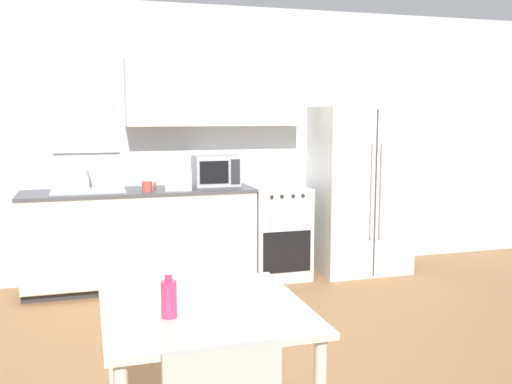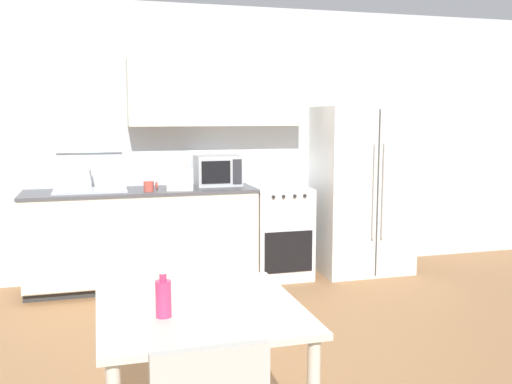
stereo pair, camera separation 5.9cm
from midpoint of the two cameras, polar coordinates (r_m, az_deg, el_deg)
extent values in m
plane|color=#9E7047|center=(3.98, -3.53, -16.39)|extent=(12.00, 12.00, 0.00)
cube|color=silver|center=(5.76, -8.49, 4.90)|extent=(12.00, 0.06, 2.70)
cube|color=silver|center=(5.66, -17.04, 8.48)|extent=(0.61, 0.04, 0.93)
cube|color=silver|center=(5.64, -4.35, 9.81)|extent=(1.73, 0.32, 0.63)
cube|color=#333333|center=(5.65, -11.64, -8.73)|extent=(2.12, 0.53, 0.08)
cube|color=silver|center=(5.51, -11.74, -4.33)|extent=(2.12, 0.59, 0.82)
cube|color=silver|center=(5.21, -19.26, -5.30)|extent=(0.69, 0.01, 0.80)
cube|color=silver|center=(5.22, -11.46, -5.00)|extent=(0.69, 0.01, 0.80)
cube|color=silver|center=(5.32, -3.85, -4.61)|extent=(0.69, 0.01, 0.80)
cube|color=#4C4C51|center=(5.44, -11.87, 0.06)|extent=(2.14, 0.61, 0.03)
cube|color=white|center=(5.77, 1.79, -3.98)|extent=(0.56, 0.62, 0.91)
cube|color=black|center=(5.51, 2.81, -6.00)|extent=(0.48, 0.01, 0.40)
cylinder|color=#262626|center=(5.35, 1.28, -0.49)|extent=(0.03, 0.02, 0.03)
cylinder|color=#262626|center=(5.38, 2.31, -0.45)|extent=(0.03, 0.02, 0.03)
cylinder|color=#262626|center=(5.42, 3.43, -0.40)|extent=(0.03, 0.02, 0.03)
cylinder|color=#262626|center=(5.46, 4.42, -0.36)|extent=(0.03, 0.02, 0.03)
cube|color=silver|center=(6.01, 10.04, 0.25)|extent=(0.93, 0.68, 1.71)
cube|color=#3F3F3F|center=(5.71, 11.58, -0.19)|extent=(0.01, 0.01, 1.65)
cylinder|color=silver|center=(5.66, 11.26, 0.10)|extent=(0.02, 0.02, 0.94)
cylinder|color=silver|center=(5.70, 12.15, 0.14)|extent=(0.02, 0.02, 0.94)
cube|color=#B7BABC|center=(5.42, -16.73, 0.12)|extent=(0.65, 0.39, 0.02)
cylinder|color=silver|center=(5.56, -16.77, 1.40)|extent=(0.02, 0.02, 0.19)
cylinder|color=silver|center=(5.49, -16.80, 2.22)|extent=(0.02, 0.14, 0.02)
cube|color=#B7BABC|center=(5.64, -4.31, 2.15)|extent=(0.44, 0.30, 0.30)
cube|color=black|center=(5.48, -4.51, 1.99)|extent=(0.28, 0.01, 0.22)
cube|color=#2D2D33|center=(5.53, -2.37, 2.05)|extent=(0.09, 0.01, 0.24)
cylinder|color=#BF4C3F|center=(5.29, -11.15, 0.54)|extent=(0.09, 0.09, 0.09)
torus|color=#BF4C3F|center=(5.30, -10.38, 0.62)|extent=(0.02, 0.07, 0.07)
cube|color=silver|center=(5.37, -8.10, 1.26)|extent=(0.27, 0.24, 0.20)
sphere|color=silver|center=(5.35, -8.12, 2.63)|extent=(0.15, 0.15, 0.13)
cube|color=beige|center=(2.75, -5.80, -11.63)|extent=(0.94, 0.97, 0.03)
cylinder|color=beige|center=(3.24, -14.63, -15.73)|extent=(0.06, 0.06, 0.70)
cylinder|color=beige|center=(3.35, 0.04, -14.61)|extent=(0.06, 0.06, 0.70)
cylinder|color=#DB386B|center=(2.60, -9.36, -10.54)|extent=(0.07, 0.07, 0.16)
cylinder|color=#DB386B|center=(2.58, -9.41, -8.43)|extent=(0.03, 0.03, 0.03)
cylinder|color=white|center=(2.57, -9.42, -7.87)|extent=(0.04, 0.04, 0.02)
camera|label=1|loc=(0.03, -90.39, -0.05)|focal=40.00mm
camera|label=2|loc=(0.03, 89.61, 0.05)|focal=40.00mm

